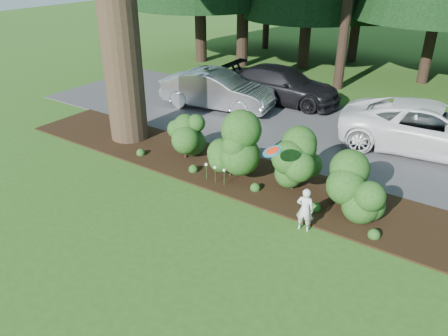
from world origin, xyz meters
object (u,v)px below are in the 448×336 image
at_px(child, 305,210).
at_px(car_silver_wagon, 217,90).
at_px(car_white_suv, 431,129).
at_px(car_dark_suv, 282,85).
at_px(frisbee, 272,151).

bearing_deg(child, car_silver_wagon, -52.64).
relative_size(car_silver_wagon, car_white_suv, 0.82).
distance_m(car_silver_wagon, car_white_suv, 7.96).
distance_m(car_dark_suv, child, 9.34).
distance_m(car_dark_suv, frisbee, 8.95).
distance_m(car_silver_wagon, car_dark_suv, 2.81).
bearing_deg(child, car_dark_suv, -70.12).
height_order(car_white_suv, frisbee, frisbee).
distance_m(car_white_suv, child, 6.34).
distance_m(child, frisbee, 1.52).
bearing_deg(car_silver_wagon, frisbee, -144.47).
height_order(car_dark_suv, child, car_dark_suv).
bearing_deg(frisbee, car_dark_suv, 116.12).
bearing_deg(car_white_suv, car_dark_suv, 65.48).
xyz_separation_m(car_white_suv, car_dark_suv, (-6.20, 1.82, -0.05)).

